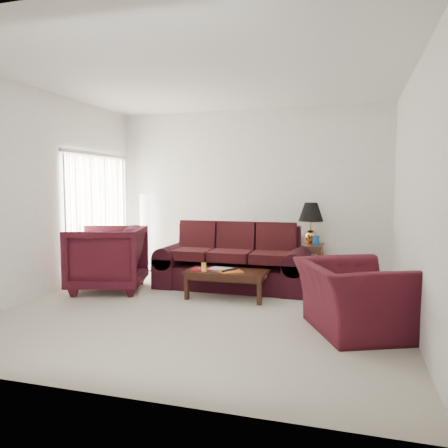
# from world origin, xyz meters

# --- Properties ---
(floor) EXTENTS (5.00, 5.00, 0.00)m
(floor) POSITION_xyz_m (0.00, 0.00, 0.00)
(floor) COLOR beige
(floor) RESTS_ON ground
(blinds) EXTENTS (0.10, 2.00, 2.16)m
(blinds) POSITION_xyz_m (-2.42, 1.30, 1.08)
(blinds) COLOR silver
(blinds) RESTS_ON ground
(sofa) EXTENTS (2.45, 1.20, 0.97)m
(sofa) POSITION_xyz_m (0.02, 1.26, 0.49)
(sofa) COLOR black
(sofa) RESTS_ON ground
(throw_pillow) EXTENTS (0.42, 0.33, 0.40)m
(throw_pillow) POSITION_xyz_m (-0.75, 1.92, 0.73)
(throw_pillow) COLOR black
(throw_pillow) RESTS_ON sofa
(end_table) EXTENTS (0.59, 0.59, 0.63)m
(end_table) POSITION_xyz_m (1.09, 2.15, 0.31)
(end_table) COLOR #522D1C
(end_table) RESTS_ON ground
(table_lamp) EXTENTS (0.49, 0.49, 0.71)m
(table_lamp) POSITION_xyz_m (1.15, 2.20, 0.98)
(table_lamp) COLOR #C5853D
(table_lamp) RESTS_ON end_table
(clock) EXTENTS (0.16, 0.09, 0.15)m
(clock) POSITION_xyz_m (0.97, 2.02, 0.70)
(clock) COLOR silver
(clock) RESTS_ON end_table
(blue_canister) EXTENTS (0.13, 0.13, 0.17)m
(blue_canister) POSITION_xyz_m (1.26, 1.95, 0.71)
(blue_canister) COLOR #174A97
(blue_canister) RESTS_ON end_table
(picture_frame) EXTENTS (0.18, 0.19, 0.05)m
(picture_frame) POSITION_xyz_m (0.94, 2.31, 0.70)
(picture_frame) COLOR silver
(picture_frame) RESTS_ON end_table
(floor_lamp) EXTENTS (0.26, 0.26, 1.49)m
(floor_lamp) POSITION_xyz_m (-1.94, 2.16, 0.75)
(floor_lamp) COLOR white
(floor_lamp) RESTS_ON ground
(armchair_left) EXTENTS (1.37, 1.35, 1.00)m
(armchair_left) POSITION_xyz_m (-1.79, 0.53, 0.50)
(armchair_left) COLOR #3B0D17
(armchair_left) RESTS_ON ground
(armchair_right) EXTENTS (1.43, 1.51, 0.77)m
(armchair_right) POSITION_xyz_m (1.86, -0.42, 0.39)
(armchair_right) COLOR #410F19
(armchair_right) RESTS_ON ground
(coffee_table) EXTENTS (1.28, 0.94, 0.40)m
(coffee_table) POSITION_xyz_m (0.12, 0.60, 0.20)
(coffee_table) COLOR black
(coffee_table) RESTS_ON ground
(magazine_red) EXTENTS (0.29, 0.23, 0.02)m
(magazine_red) POSITION_xyz_m (-0.24, 0.54, 0.41)
(magazine_red) COLOR #AD1120
(magazine_red) RESTS_ON coffee_table
(magazine_white) EXTENTS (0.32, 0.26, 0.02)m
(magazine_white) POSITION_xyz_m (0.00, 0.66, 0.41)
(magazine_white) COLOR beige
(magazine_white) RESTS_ON coffee_table
(magazine_orange) EXTENTS (0.38, 0.37, 0.02)m
(magazine_orange) POSITION_xyz_m (0.19, 0.51, 0.41)
(magazine_orange) COLOR orange
(magazine_orange) RESTS_ON coffee_table
(remote_a) EXTENTS (0.08, 0.16, 0.02)m
(remote_a) POSITION_xyz_m (0.14, 0.46, 0.43)
(remote_a) COLOR black
(remote_a) RESTS_ON coffee_table
(remote_b) EXTENTS (0.12, 0.17, 0.02)m
(remote_b) POSITION_xyz_m (0.21, 0.58, 0.43)
(remote_b) COLOR black
(remote_b) RESTS_ON coffee_table
(yellow_glass) EXTENTS (0.08, 0.08, 0.13)m
(yellow_glass) POSITION_xyz_m (-0.17, 0.43, 0.47)
(yellow_glass) COLOR gold
(yellow_glass) RESTS_ON coffee_table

